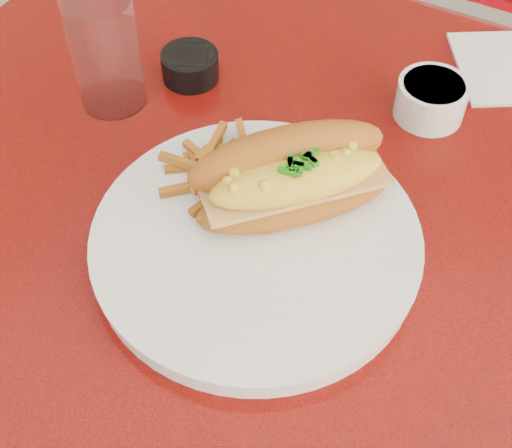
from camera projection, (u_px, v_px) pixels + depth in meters
The scene contains 9 objects.
diner_table at pixel (364, 318), 0.82m from camera, with size 1.23×0.83×0.77m.
booth_bench_far at pixel (501, 114), 1.52m from camera, with size 1.20×0.51×0.90m.
dinner_plate at pixel (256, 242), 0.67m from camera, with size 0.33×0.33×0.02m.
mac_hoagie at pixel (293, 177), 0.66m from camera, with size 0.20×0.21×0.09m.
fries_pile at pixel (230, 170), 0.70m from camera, with size 0.11×0.10×0.03m, color #C37721, non-canonical shape.
fork at pixel (341, 213), 0.68m from camera, with size 0.03×0.14×0.00m.
gravy_ramekin at pixel (431, 98), 0.79m from camera, with size 0.09×0.09×0.04m.
sauce_cup_left at pixel (190, 65), 0.83m from camera, with size 0.07×0.07×0.03m.
water_tumbler at pixel (106, 53), 0.77m from camera, with size 0.07×0.07×0.13m, color #AEC9DF.
Camera 1 is at (0.10, -0.44, 1.32)m, focal length 50.00 mm.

